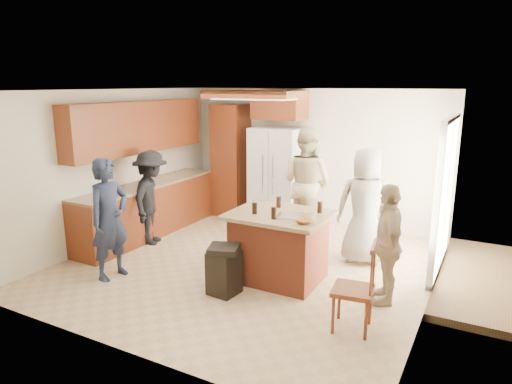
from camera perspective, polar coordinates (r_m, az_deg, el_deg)
The scene contains 12 objects.
person_front_left at distance 6.40m, azimuth -17.84°, elevation -3.24°, with size 0.60×0.44×1.65m, color #1B2237.
person_behind_left at distance 7.75m, azimuth 6.34°, elevation 1.16°, with size 0.93×0.57×1.91m, color tan.
person_behind_right at distance 6.79m, azimuth 13.53°, elevation -1.70°, with size 0.84×0.55×1.72m, color gray.
person_side_right at distance 5.67m, azimuth 16.06°, elevation -6.23°, with size 0.86×0.44×1.47m, color tan.
person_counter at distance 7.62m, azimuth -12.94°, elevation -0.70°, with size 1.00×0.46×1.55m, color black.
left_cabinetry at distance 8.05m, azimuth -13.74°, elevation 1.34°, with size 0.64×3.00×2.30m.
back_wall_units at distance 8.89m, azimuth -1.67°, elevation 5.60°, with size 1.80×0.60×2.45m.
refrigerator at distance 8.54m, azimuth 2.64°, elevation 2.01°, with size 0.90×0.76×1.80m.
kitchen_island at distance 6.13m, azimuth 2.87°, elevation -6.76°, with size 1.28×1.03×0.93m.
island_items at distance 5.82m, azimuth 4.63°, elevation -2.80°, with size 0.90×0.70×0.15m.
trash_bin at distance 5.80m, azimuth -4.03°, elevation -9.64°, with size 0.46×0.46×0.63m.
spindle_chair at distance 5.05m, azimuth 12.27°, elevation -11.91°, with size 0.47×0.47×0.99m.
Camera 1 is at (3.06, -5.44, 2.59)m, focal length 32.00 mm.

